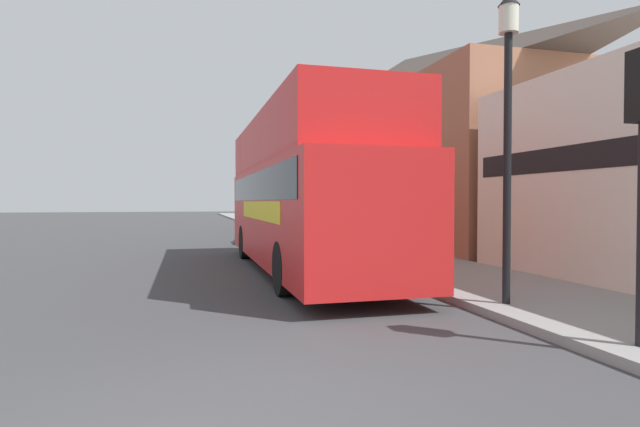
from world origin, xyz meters
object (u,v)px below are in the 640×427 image
parked_car_ahead_of_bus (269,229)px  lamp_post_second (350,158)px  lamp_post_nearest (508,93)px  tour_bus (301,204)px

parked_car_ahead_of_bus → lamp_post_second: bearing=-76.7°
lamp_post_nearest → parked_car_ahead_of_bus: bearing=96.6°
tour_bus → parked_car_ahead_of_bus: bearing=86.5°
parked_car_ahead_of_bus → lamp_post_nearest: lamp_post_nearest is taller
lamp_post_nearest → tour_bus: bearing=111.0°
tour_bus → lamp_post_second: lamp_post_second is taller
tour_bus → lamp_post_second: size_ratio=2.50×
tour_bus → lamp_post_nearest: 6.47m
parked_car_ahead_of_bus → tour_bus: bearing=-92.2°
tour_bus → lamp_post_nearest: bearing=-69.0°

